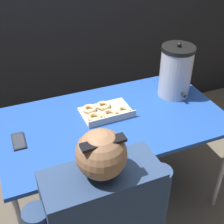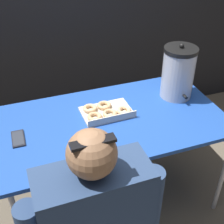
# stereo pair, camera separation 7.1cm
# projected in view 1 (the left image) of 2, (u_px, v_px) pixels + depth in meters

# --- Properties ---
(ground_plane) EXTENTS (12.00, 12.00, 0.00)m
(ground_plane) POSITION_uv_depth(u_px,v_px,m) (112.00, 196.00, 2.53)
(ground_plane) COLOR brown
(back_wall) EXTENTS (6.00, 0.11, 2.51)m
(back_wall) POSITION_uv_depth(u_px,v_px,m) (63.00, 2.00, 2.65)
(back_wall) COLOR black
(back_wall) RESTS_ON ground
(folding_table) EXTENTS (1.51, 0.83, 0.78)m
(folding_table) POSITION_uv_depth(u_px,v_px,m) (113.00, 125.00, 2.11)
(folding_table) COLOR #1E479E
(folding_table) RESTS_ON ground
(donut_box) EXTENTS (0.35, 0.25, 0.05)m
(donut_box) POSITION_uv_depth(u_px,v_px,m) (105.00, 112.00, 2.12)
(donut_box) COLOR beige
(donut_box) RESTS_ON folding_table
(coffee_urn) EXTENTS (0.24, 0.27, 0.41)m
(coffee_urn) POSITION_uv_depth(u_px,v_px,m) (176.00, 71.00, 2.24)
(coffee_urn) COLOR #B7B7BC
(coffee_urn) RESTS_ON folding_table
(cell_phone) EXTENTS (0.08, 0.16, 0.01)m
(cell_phone) POSITION_uv_depth(u_px,v_px,m) (19.00, 141.00, 1.89)
(cell_phone) COLOR black
(cell_phone) RESTS_ON folding_table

